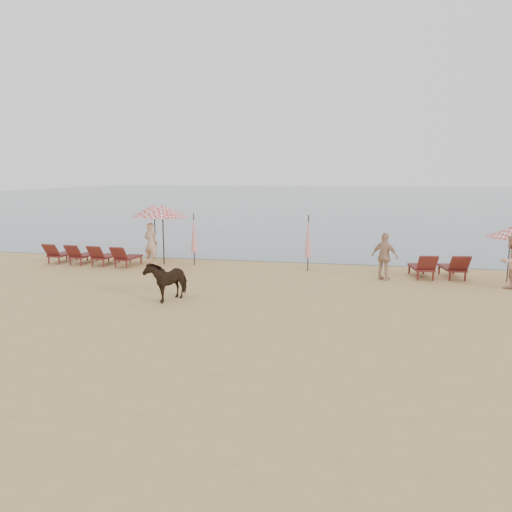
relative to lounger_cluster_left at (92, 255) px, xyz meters
The scene contains 13 objects.
ground 11.18m from the lounger_cluster_left, 43.74° to the right, with size 120.00×120.00×0.00m, color tan.
sea 72.73m from the lounger_cluster_left, 83.63° to the left, with size 160.00×140.00×0.06m, color #51606B.
lounger_cluster_left is the anchor object (origin of this frame).
lounger_cluster_right 14.73m from the lounger_cluster_left, ahead, with size 2.14×2.07×0.68m.
umbrella_open_left_a 3.75m from the lounger_cluster_left, 12.98° to the left, with size 2.33×2.33×2.65m.
umbrella_open_left_b 3.81m from the lounger_cluster_left, 55.91° to the left, with size 2.07×2.11×2.64m.
umbrella_open_right 17.23m from the lounger_cluster_left, ahead, with size 1.71×1.71×2.09m.
umbrella_closed_left 4.70m from the lounger_cluster_left, 11.12° to the left, with size 0.28×0.28×2.30m.
umbrella_closed_right 9.68m from the lounger_cluster_left, ahead, with size 0.29×0.29×2.34m.
cow 7.72m from the lounger_cluster_left, 42.77° to the right, with size 0.70×1.53×1.30m, color black.
beachgoer_left 2.69m from the lounger_cluster_left, 14.63° to the left, with size 0.68×0.45×1.87m, color tan.
beachgoer_right_a 17.01m from the lounger_cluster_left, ahead, with size 0.93×0.72×1.91m, color tan.
beachgoer_right_b 12.69m from the lounger_cluster_left, ahead, with size 1.07×0.44×1.82m, color tan.
Camera 1 is at (3.59, -12.31, 4.02)m, focal length 35.00 mm.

